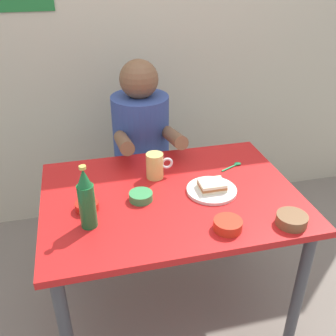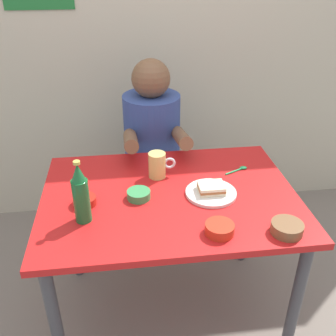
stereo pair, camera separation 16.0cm
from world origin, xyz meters
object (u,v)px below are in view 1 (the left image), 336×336
sandwich (212,185)px  beer_bottle (87,200)px  stool (143,192)px  condiment_bowl_brown (292,219)px  dining_table (171,211)px  person_seated (141,132)px  beer_mug (155,166)px  plate_orange (212,190)px

sandwich → beer_bottle: size_ratio=0.42×
sandwich → stool: bearing=106.5°
beer_bottle → condiment_bowl_brown: 0.78m
dining_table → person_seated: bearing=91.7°
stool → person_seated: size_ratio=0.63×
beer_mug → sandwich: bearing=-40.4°
person_seated → beer_bottle: person_seated is taller
beer_bottle → condiment_bowl_brown: (0.76, -0.18, -0.10)m
stool → plate_orange: 0.79m
dining_table → beer_mug: 0.22m
dining_table → stool: bearing=91.6°
stool → beer_bottle: bearing=-113.7°
sandwich → condiment_bowl_brown: bearing=-52.5°
person_seated → beer_mug: size_ratio=5.71×
condiment_bowl_brown → dining_table: bearing=141.5°
dining_table → plate_orange: 0.21m
dining_table → person_seated: size_ratio=1.53×
stool → person_seated: 0.42m
person_seated → sandwich: (0.20, -0.65, 0.01)m
condiment_bowl_brown → plate_orange: bearing=127.5°
dining_table → person_seated: person_seated is taller
dining_table → plate_orange: (0.18, -0.03, 0.10)m
plate_orange → dining_table: bearing=171.2°
beer_bottle → plate_orange: bearing=12.0°
plate_orange → condiment_bowl_brown: 0.37m
stool → beer_bottle: (-0.34, -0.77, 0.51)m
beer_bottle → condiment_bowl_brown: bearing=-13.1°
plate_orange → beer_bottle: bearing=-168.0°
stool → plate_orange: bearing=-73.5°
beer_mug → person_seated: bearing=87.9°
dining_table → beer_mug: size_ratio=8.73×
beer_mug → condiment_bowl_brown: (0.43, -0.47, -0.04)m
person_seated → condiment_bowl_brown: (0.42, -0.94, -0.00)m
plate_orange → sandwich: bearing=-90.0°
sandwich → beer_mug: beer_mug is taller
sandwich → beer_mug: 0.28m
dining_table → stool: (-0.02, 0.63, -0.30)m
person_seated → beer_mug: person_seated is taller
dining_table → plate_orange: size_ratio=5.00×
person_seated → sandwich: size_ratio=6.54×
person_seated → beer_bottle: (-0.34, -0.76, 0.09)m
sandwich → person_seated: bearing=106.8°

